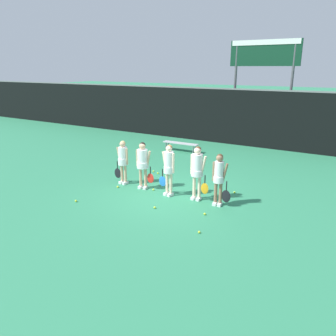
# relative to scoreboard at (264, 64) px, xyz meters

# --- Properties ---
(ground_plane) EXTENTS (140.00, 140.00, 0.00)m
(ground_plane) POSITION_rel_scoreboard_xyz_m (-0.41, -9.24, -4.33)
(ground_plane) COLOR #2D7F56
(fence_windscreen) EXTENTS (60.00, 0.08, 3.07)m
(fence_windscreen) POSITION_rel_scoreboard_xyz_m (-0.41, -0.91, -2.78)
(fence_windscreen) COLOR black
(fence_windscreen) RESTS_ON ground_plane
(scoreboard) EXTENTS (3.70, 0.15, 5.52)m
(scoreboard) POSITION_rel_scoreboard_xyz_m (0.00, 0.00, 0.00)
(scoreboard) COLOR #515156
(scoreboard) RESTS_ON ground_plane
(bench_courtside) EXTENTS (1.90, 0.40, 0.46)m
(bench_courtside) POSITION_rel_scoreboard_xyz_m (-2.87, -3.87, -3.93)
(bench_courtside) COLOR #B2B2B7
(bench_courtside) RESTS_ON ground_plane
(player_0) EXTENTS (0.66, 0.37, 1.62)m
(player_0) POSITION_rel_scoreboard_xyz_m (-2.37, -9.19, -3.37)
(player_0) COLOR tan
(player_0) RESTS_ON ground_plane
(player_1) EXTENTS (0.68, 0.41, 1.68)m
(player_1) POSITION_rel_scoreboard_xyz_m (-1.45, -9.23, -3.32)
(player_1) COLOR tan
(player_1) RESTS_ON ground_plane
(player_2) EXTENTS (0.63, 0.35, 1.75)m
(player_2) POSITION_rel_scoreboard_xyz_m (-0.33, -9.34, -3.29)
(player_2) COLOR beige
(player_2) RESTS_ON ground_plane
(player_3) EXTENTS (0.66, 0.39, 1.78)m
(player_3) POSITION_rel_scoreboard_xyz_m (0.64, -9.20, -3.26)
(player_3) COLOR beige
(player_3) RESTS_ON ground_plane
(player_4) EXTENTS (0.62, 0.32, 1.65)m
(player_4) POSITION_rel_scoreboard_xyz_m (1.41, -9.27, -3.36)
(player_4) COLOR #8C664C
(player_4) RESTS_ON ground_plane
(tennis_ball_0) EXTENTS (0.07, 0.07, 0.07)m
(tennis_ball_0) POSITION_rel_scoreboard_xyz_m (-1.02, -9.25, -4.29)
(tennis_ball_0) COLOR #CCE033
(tennis_ball_0) RESTS_ON ground_plane
(tennis_ball_1) EXTENTS (0.07, 0.07, 0.07)m
(tennis_ball_1) POSITION_rel_scoreboard_xyz_m (-0.14, -10.51, -4.29)
(tennis_ball_1) COLOR #CCE033
(tennis_ball_1) RESTS_ON ground_plane
(tennis_ball_2) EXTENTS (0.07, 0.07, 0.07)m
(tennis_ball_2) POSITION_rel_scoreboard_xyz_m (1.70, -11.23, -4.29)
(tennis_ball_2) COLOR #CCE033
(tennis_ball_2) RESTS_ON ground_plane
(tennis_ball_3) EXTENTS (0.07, 0.07, 0.07)m
(tennis_ball_3) POSITION_rel_scoreboard_xyz_m (1.37, -10.15, -4.29)
(tennis_ball_3) COLOR #CCE033
(tennis_ball_3) RESTS_ON ground_plane
(tennis_ball_4) EXTENTS (0.07, 0.07, 0.07)m
(tennis_ball_4) POSITION_rel_scoreboard_xyz_m (-2.60, -11.37, -4.29)
(tennis_ball_4) COLOR #CCE033
(tennis_ball_4) RESTS_ON ground_plane
(tennis_ball_5) EXTENTS (0.07, 0.07, 0.07)m
(tennis_ball_5) POSITION_rel_scoreboard_xyz_m (-1.42, -7.56, -4.29)
(tennis_ball_5) COLOR #CCE033
(tennis_ball_5) RESTS_ON ground_plane
(tennis_ball_6) EXTENTS (0.07, 0.07, 0.07)m
(tennis_ball_6) POSITION_rel_scoreboard_xyz_m (-1.87, -7.60, -4.29)
(tennis_ball_6) COLOR #CCE033
(tennis_ball_6) RESTS_ON ground_plane
(tennis_ball_7) EXTENTS (0.07, 0.07, 0.07)m
(tennis_ball_7) POSITION_rel_scoreboard_xyz_m (-2.27, -9.67, -4.29)
(tennis_ball_7) COLOR #CCE033
(tennis_ball_7) RESTS_ON ground_plane
(tennis_ball_8) EXTENTS (0.07, 0.07, 0.07)m
(tennis_ball_8) POSITION_rel_scoreboard_xyz_m (1.52, -8.04, -4.29)
(tennis_ball_8) COLOR #CCE033
(tennis_ball_8) RESTS_ON ground_plane
(tennis_ball_9) EXTENTS (0.07, 0.07, 0.07)m
(tennis_ball_9) POSITION_rel_scoreboard_xyz_m (-2.18, -7.46, -4.29)
(tennis_ball_9) COLOR #CCE033
(tennis_ball_9) RESTS_ON ground_plane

